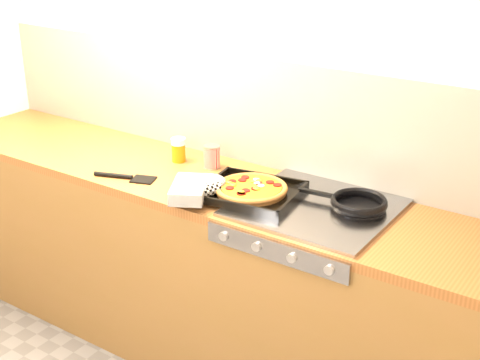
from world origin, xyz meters
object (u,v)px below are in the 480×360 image
Objects in this scene: pizza_on_tray at (235,189)px; frying_pan at (358,203)px; juice_glass at (179,150)px; tomato_can at (212,157)px.

pizza_on_tray is 1.36× the size of frying_pan.
pizza_on_tray is at bearing -23.85° from juice_glass.
juice_glass is (-0.93, 0.04, 0.02)m from frying_pan.
pizza_on_tray is 4.57× the size of juice_glass.
tomato_can is at bearing 175.68° from frying_pan.
tomato_can is 0.95× the size of juice_glass.
juice_glass reaches higher than pizza_on_tray.
tomato_can reaches higher than frying_pan.
pizza_on_tray is at bearing -160.52° from frying_pan.
pizza_on_tray reaches higher than frying_pan.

